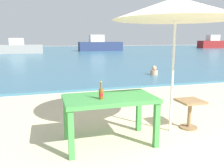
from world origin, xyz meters
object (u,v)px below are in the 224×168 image
(side_table_wood, at_px, (190,110))
(picnic_table_green, at_px, (110,104))
(boat_sailboat, at_px, (20,48))
(boat_tanker, at_px, (100,45))
(swimmer_person, at_px, (154,71))
(beer_bottle_amber, at_px, (101,93))
(boat_barge, at_px, (215,43))
(patio_umbrella, at_px, (176,9))

(side_table_wood, bearing_deg, picnic_table_green, -173.80)
(boat_sailboat, height_order, boat_tanker, boat_tanker)
(boat_tanker, bearing_deg, side_table_wood, -100.22)
(side_table_wood, bearing_deg, boat_tanker, 79.78)
(swimmer_person, bearing_deg, picnic_table_green, -122.58)
(picnic_table_green, relative_size, boat_tanker, 0.23)
(picnic_table_green, relative_size, swimmer_person, 3.41)
(picnic_table_green, height_order, beer_bottle_amber, beer_bottle_amber)
(beer_bottle_amber, height_order, boat_barge, boat_barge)
(picnic_table_green, xyz_separation_m, beer_bottle_amber, (-0.16, -0.10, 0.20))
(boat_tanker, relative_size, boat_barge, 0.91)
(beer_bottle_amber, bearing_deg, boat_barge, 47.54)
(boat_sailboat, distance_m, boat_barge, 34.00)
(side_table_wood, height_order, boat_tanker, boat_tanker)
(patio_umbrella, bearing_deg, swimmer_person, 65.81)
(boat_barge, bearing_deg, swimmer_person, -134.22)
(patio_umbrella, xyz_separation_m, boat_tanker, (5.40, 27.70, -1.25))
(side_table_wood, height_order, swimmer_person, side_table_wood)
(picnic_table_green, relative_size, patio_umbrella, 0.61)
(side_table_wood, xyz_separation_m, boat_barge, (28.07, 32.30, 0.59))
(beer_bottle_amber, relative_size, boat_sailboat, 0.06)
(side_table_wood, xyz_separation_m, boat_sailboat, (-5.05, 24.60, 0.34))
(boat_tanker, bearing_deg, boat_sailboat, -162.91)
(beer_bottle_amber, height_order, boat_sailboat, boat_sailboat)
(patio_umbrella, distance_m, swimmer_person, 6.50)
(beer_bottle_amber, height_order, patio_umbrella, patio_umbrella)
(boat_tanker, xyz_separation_m, boat_barge, (23.08, 4.62, 0.07))
(side_table_wood, bearing_deg, patio_umbrella, -177.94)
(beer_bottle_amber, xyz_separation_m, boat_barge, (29.80, 32.57, 0.09))
(picnic_table_green, xyz_separation_m, boat_barge, (29.65, 32.47, 0.29))
(patio_umbrella, height_order, side_table_wood, patio_umbrella)
(patio_umbrella, height_order, swimmer_person, patio_umbrella)
(swimmer_person, bearing_deg, side_table_wood, -110.74)
(patio_umbrella, distance_m, side_table_wood, 1.81)
(swimmer_person, bearing_deg, boat_barge, 45.78)
(swimmer_person, bearing_deg, patio_umbrella, -114.19)
(side_table_wood, distance_m, swimmer_person, 6.05)
(beer_bottle_amber, bearing_deg, swimmer_person, 56.79)
(beer_bottle_amber, xyz_separation_m, boat_tanker, (6.73, 27.95, 0.01))
(beer_bottle_amber, distance_m, boat_tanker, 28.75)
(beer_bottle_amber, relative_size, side_table_wood, 0.49)
(side_table_wood, bearing_deg, swimmer_person, 69.26)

